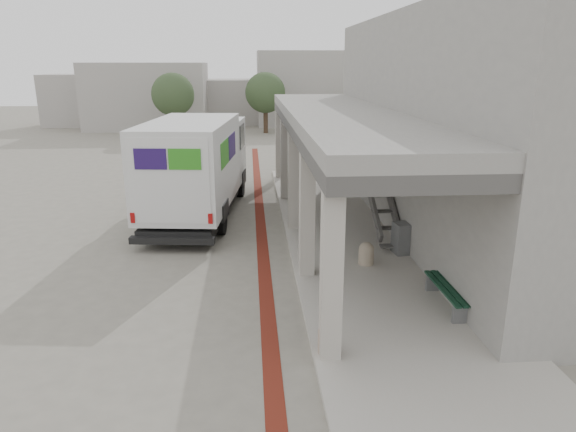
{
  "coord_description": "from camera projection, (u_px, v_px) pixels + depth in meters",
  "views": [
    {
      "loc": [
        0.68,
        -11.99,
        5.43
      ],
      "look_at": [
        1.64,
        0.83,
        1.6
      ],
      "focal_mm": 32.0,
      "sensor_mm": 36.0,
      "label": 1
    }
  ],
  "objects": [
    {
      "name": "ground",
      "position": [
        226.0,
        287.0,
        12.96
      ],
      "size": [
        120.0,
        120.0,
        0.0
      ],
      "primitive_type": "plane",
      "color": "slate",
      "rests_on": "ground"
    },
    {
      "name": "bike_lane_stripe",
      "position": [
        263.0,
        257.0,
        14.94
      ],
      "size": [
        0.35,
        40.0,
        0.01
      ],
      "primitive_type": "cube",
      "color": "#5F1D13",
      "rests_on": "ground"
    },
    {
      "name": "sidewalk",
      "position": [
        382.0,
        280.0,
        13.23
      ],
      "size": [
        4.4,
        28.0,
        0.12
      ],
      "primitive_type": "cube",
      "color": "#A09B8F",
      "rests_on": "ground"
    },
    {
      "name": "transit_building",
      "position": [
        438.0,
        128.0,
        16.78
      ],
      "size": [
        7.6,
        17.0,
        7.0
      ],
      "color": "gray",
      "rests_on": "ground"
    },
    {
      "name": "distant_backdrop",
      "position": [
        210.0,
        95.0,
        46.28
      ],
      "size": [
        28.0,
        10.0,
        6.5
      ],
      "color": "#999691",
      "rests_on": "ground"
    },
    {
      "name": "tree_left",
      "position": [
        173.0,
        95.0,
        38.45
      ],
      "size": [
        3.2,
        3.2,
        4.8
      ],
      "color": "#38281C",
      "rests_on": "ground"
    },
    {
      "name": "tree_mid",
      "position": [
        265.0,
        93.0,
        40.86
      ],
      "size": [
        3.2,
        3.2,
        4.8
      ],
      "color": "#38281C",
      "rests_on": "ground"
    },
    {
      "name": "tree_right",
      "position": [
        367.0,
        93.0,
        40.48
      ],
      "size": [
        3.2,
        3.2,
        4.8
      ],
      "color": "#38281C",
      "rests_on": "ground"
    },
    {
      "name": "fedex_truck",
      "position": [
        197.0,
        164.0,
        18.64
      ],
      "size": [
        3.49,
        8.63,
        3.58
      ],
      "rotation": [
        0.0,
        0.0,
        -0.11
      ],
      "color": "black",
      "rests_on": "ground"
    },
    {
      "name": "bench",
      "position": [
        448.0,
        292.0,
        11.63
      ],
      "size": [
        0.44,
        1.97,
        0.46
      ],
      "rotation": [
        0.0,
        0.0,
        0.01
      ],
      "color": "slate",
      "rests_on": "sidewalk"
    },
    {
      "name": "bollard_near",
      "position": [
        329.0,
        337.0,
        9.73
      ],
      "size": [
        0.42,
        0.42,
        0.64
      ],
      "color": "gray",
      "rests_on": "sidewalk"
    },
    {
      "name": "bollard_far",
      "position": [
        366.0,
        253.0,
        14.08
      ],
      "size": [
        0.42,
        0.42,
        0.63
      ],
      "color": "gray",
      "rests_on": "sidewalk"
    },
    {
      "name": "utility_cabinet",
      "position": [
        401.0,
        238.0,
        14.85
      ],
      "size": [
        0.48,
        0.59,
        0.9
      ],
      "primitive_type": "cube",
      "rotation": [
        0.0,
        0.0,
        0.14
      ],
      "color": "slate",
      "rests_on": "sidewalk"
    }
  ]
}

